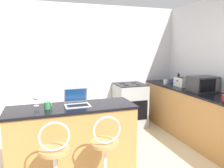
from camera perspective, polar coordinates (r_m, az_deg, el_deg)
wall_back at (r=4.72m, az=-7.86°, el=4.41°), size 12.00×0.06×2.60m
breakfast_bar at (r=3.15m, az=-10.12°, el=-13.99°), size 1.71×0.59×0.94m
counter_right at (r=4.34m, az=21.66°, el=-7.86°), size 0.64×2.95×0.94m
bar_stool_near at (r=2.60m, az=-14.60°, el=-19.93°), size 0.40×0.40×0.98m
bar_stool_far at (r=2.69m, az=-1.80°, el=-18.60°), size 0.40×0.40×0.98m
laptop at (r=3.04m, az=-9.21°, el=-4.35°), size 0.33×0.30×0.23m
microwave at (r=4.21m, az=22.60°, el=0.01°), size 0.46×0.36×0.27m
toaster at (r=4.60m, az=17.75°, el=0.48°), size 0.21×0.29×0.18m
stove_range at (r=4.82m, az=4.72°, el=-5.48°), size 0.63×0.61×0.95m
mug_blue at (r=5.12m, az=15.61°, el=0.95°), size 0.10×0.08×0.09m
mug_green at (r=2.93m, az=-16.49°, el=-5.37°), size 0.10×0.08×0.09m
wine_glass_short at (r=3.12m, az=-19.29°, el=-3.51°), size 0.08×0.08×0.15m
pepper_mill at (r=5.04m, az=16.96°, el=1.45°), size 0.05×0.05×0.22m
mug_white at (r=4.80m, az=13.80°, el=0.55°), size 0.09×0.08×0.10m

